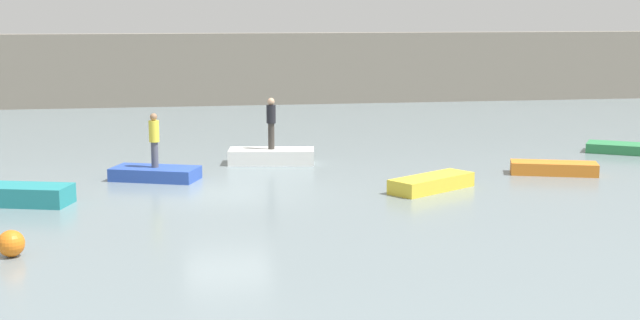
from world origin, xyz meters
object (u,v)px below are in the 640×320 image
Objects in this scene: rowboat_teal at (1,194)px; rowboat_blue at (155,174)px; person_dark_shirt at (271,120)px; rowboat_orange at (554,168)px; mooring_buoy at (11,243)px; rowboat_white at (271,156)px; person_yellow_shirt at (154,137)px; rowboat_green at (631,149)px; rowboat_yellow at (432,183)px.

rowboat_teal is 1.45× the size of rowboat_blue.
rowboat_blue is 1.50× the size of person_dark_shirt.
rowboat_orange is 17.32m from mooring_buoy.
mooring_buoy is at bearing -113.77° from rowboat_white.
rowboat_blue is 1.56× the size of person_yellow_shirt.
rowboat_green is 13.54m from person_dark_shirt.
rowboat_yellow is at bearing 0.86° from rowboat_blue.
rowboat_teal is 1.22× the size of rowboat_green.
rowboat_yellow is 1.60× the size of person_dark_shirt.
rowboat_teal is 17.00m from rowboat_orange.
rowboat_white is 9.52m from rowboat_orange.
mooring_buoy reaches higher than rowboat_teal.
rowboat_teal is 5.13m from person_yellow_shirt.
person_dark_shirt is 3.02× the size of mooring_buoy.
rowboat_yellow is (4.17, -5.36, -0.04)m from rowboat_white.
rowboat_orange is 1.60× the size of person_yellow_shirt.
rowboat_white is (3.95, 2.36, 0.05)m from rowboat_blue.
mooring_buoy is (-6.91, -10.76, 0.04)m from rowboat_white.
rowboat_yellow is 4.83× the size of mooring_buoy.
person_yellow_shirt is at bearing -149.12° from person_dark_shirt.
rowboat_yellow is at bearing -43.18° from rowboat_white.
person_dark_shirt is (3.95, 2.36, 1.31)m from rowboat_blue.
rowboat_teal is at bearing 146.20° from rowboat_yellow.
person_dark_shirt reaches higher than mooring_buoy.
person_dark_shirt reaches higher than rowboat_orange.
person_yellow_shirt is (0.00, 0.00, 1.15)m from rowboat_blue.
rowboat_teal is at bearing -145.78° from person_yellow_shirt.
person_dark_shirt is 12.85m from mooring_buoy.
rowboat_green is at bearing -0.17° from person_dark_shirt.
rowboat_green is (4.65, 3.51, -0.03)m from rowboat_orange.
rowboat_teal is at bearing -124.63° from rowboat_blue.
person_yellow_shirt reaches higher than rowboat_green.
rowboat_blue is at bearing 126.75° from rowboat_yellow.
rowboat_blue is 0.90× the size of rowboat_white.
rowboat_blue is at bearing 70.57° from mooring_buoy.
mooring_buoy reaches higher than rowboat_orange.
person_dark_shirt is at bearing 57.30° from mooring_buoy.
rowboat_orange is at bearing -5.35° from person_yellow_shirt.
rowboat_blue is at bearing -166.55° from rowboat_orange.
person_dark_shirt is at bearing 30.88° from person_yellow_shirt.
rowboat_blue is 17.58m from rowboat_green.
rowboat_yellow is at bearing -118.28° from rowboat_green.
rowboat_orange is at bearing -11.77° from rowboat_yellow.
rowboat_blue is 4.78m from person_dark_shirt.
rowboat_orange is 12.88m from person_yellow_shirt.
rowboat_teal is at bearing -147.38° from person_dark_shirt.
rowboat_orange is at bearing -21.93° from person_dark_shirt.
rowboat_teal is 1.35× the size of rowboat_yellow.
mooring_buoy is at bearing -120.30° from rowboat_green.
rowboat_teal is 5.71m from mooring_buoy.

